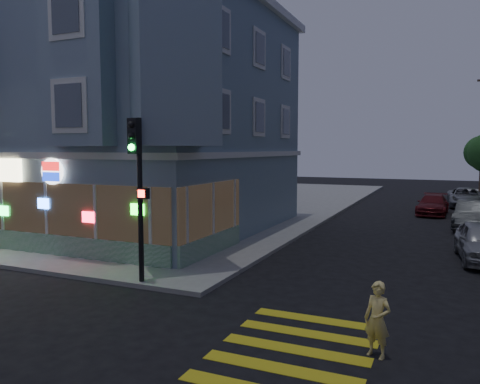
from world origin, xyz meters
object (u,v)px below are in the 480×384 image
Objects in this scene: parked_car_d at (466,197)px; parked_car_c at (433,205)px; running_child at (377,320)px; parked_car_b at (473,215)px; traffic_signal at (138,172)px.

parked_car_c is at bearing -114.27° from parked_car_d.
running_child reaches higher than parked_car_b.
parked_car_d is at bearing 69.47° from traffic_signal.
running_child is at bearing -87.81° from parked_car_c.
traffic_signal is (-7.83, -20.97, 2.91)m from parked_car_c.
parked_car_b reaches higher than parked_car_c.
parked_car_b is 0.91× the size of traffic_signal.
running_child reaches higher than parked_car_c.
running_child is 0.36× the size of parked_car_c.
parked_car_d is (2.57, 28.24, -0.08)m from running_child.
parked_car_c is at bearing 119.35° from parked_car_b.
traffic_signal reaches higher than parked_car_d.
traffic_signal is at bearing -114.83° from parked_car_b.
traffic_signal is at bearing -113.06° from parked_car_d.
running_child is 23.05m from parked_car_c.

